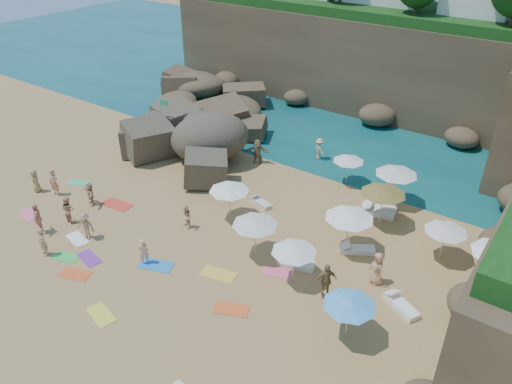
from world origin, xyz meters
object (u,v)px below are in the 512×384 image
Objects in this scene: parasol_1 at (349,159)px; person_stand_4 at (377,268)px; flag_pole at (163,116)px; person_stand_2 at (319,149)px; rock_outcrop at (194,156)px; parasol_0 at (397,171)px; parasol_2 at (349,215)px; person_stand_0 at (54,182)px; person_stand_3 at (326,280)px; person_stand_5 at (257,151)px; person_stand_1 at (68,210)px; lounger_0 at (379,208)px; person_stand_6 at (143,252)px.

parasol_1 is 10.12m from person_stand_4.
flag_pole is 2.44× the size of person_stand_2.
parasol_0 is (14.58, 2.31, 2.26)m from rock_outcrop.
parasol_2 is at bearing -12.25° from flag_pole.
person_stand_0 is (-17.96, -5.57, -1.36)m from parasol_2.
person_stand_3 is at bearing -26.67° from rock_outcrop.
parasol_0 is 1.44× the size of person_stand_5.
person_stand_1 is at bearing -154.50° from parasol_2.
flag_pole is 2.36× the size of person_stand_1.
flag_pole reaches higher than person_stand_5.
person_stand_4 is at bearing 6.25° from person_stand_3.
person_stand_5 is (8.05, 11.24, -0.02)m from person_stand_0.
person_stand_0 is at bearing -173.94° from lounger_0.
rock_outcrop is 14.32m from lounger_0.
lounger_0 is 8.74m from person_stand_3.
parasol_2 is (-0.20, -6.07, 0.02)m from parasol_0.
flag_pole is at bearing 108.74° from person_stand_3.
person_stand_1 is at bearing -91.34° from rock_outcrop.
person_stand_3 is at bearing -2.34° from person_stand_0.
parasol_2 reaches higher than person_stand_0.
person_stand_6 is at bearing -122.24° from parasol_0.
lounger_0 is 20.65m from person_stand_0.
flag_pole is at bearing 159.41° from lounger_0.
flag_pole is 2.17× the size of person_stand_4.
parasol_1 is 1.37× the size of person_stand_6.
person_stand_1 is (2.61, -10.72, -1.68)m from flag_pole.
person_stand_5 is (-3.35, -3.10, 0.10)m from person_stand_2.
parasol_0 is 10.20m from person_stand_5.
parasol_1 is at bearing 32.44° from person_stand_0.
person_stand_0 is 20.78m from person_stand_4.
person_stand_5 is at bearing -142.70° from person_stand_6.
parasol_0 is 2.48m from lounger_0.
lounger_0 is at bearing 175.62° from person_stand_6.
rock_outcrop reaches higher than lounger_0.
rock_outcrop is 4.22× the size of parasol_1.
parasol_2 reaches higher than lounger_0.
person_stand_1 is 1.04× the size of person_stand_2.
parasol_2 reaches higher than parasol_1.
person_stand_1 is at bearing -62.24° from person_stand_6.
parasol_0 reaches higher than person_stand_5.
person_stand_5 is (4.73, 12.64, 0.07)m from person_stand_1.
parasol_1 is 11.38m from person_stand_3.
parasol_0 is at bearing 139.96° from person_stand_4.
person_stand_4 reaches higher than lounger_0.
person_stand_0 is (-18.16, -11.64, -1.34)m from parasol_0.
person_stand_5 is at bearing 23.08° from rock_outcrop.
flag_pole is at bearing -110.70° from person_stand_6.
person_stand_6 is (-8.36, -13.25, -1.50)m from parasol_0.
parasol_1 is (13.95, 2.96, -0.71)m from flag_pole.
flag_pole is 19.66m from person_stand_3.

